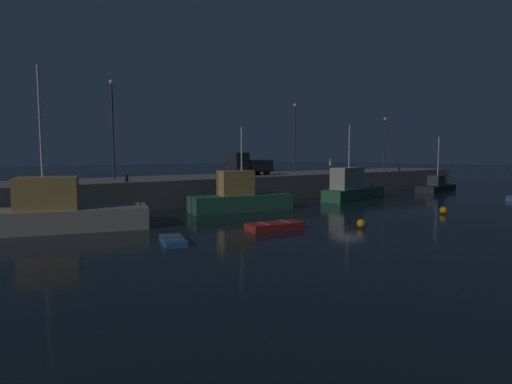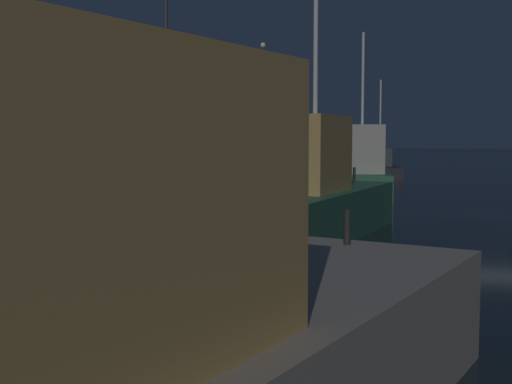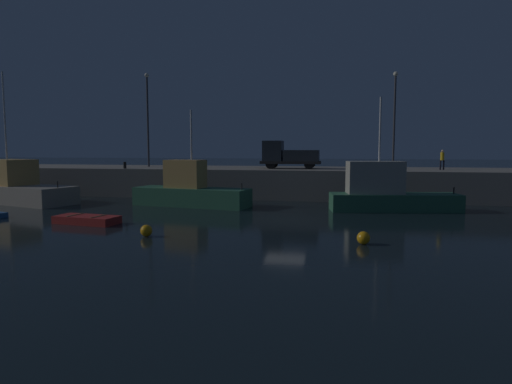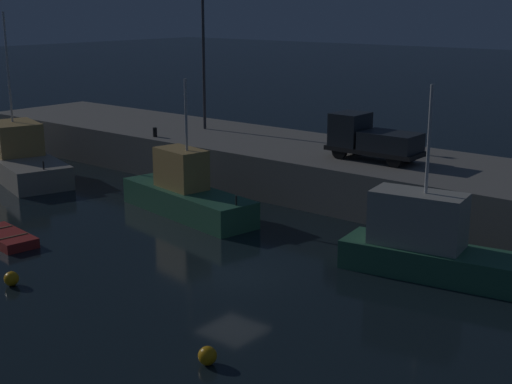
# 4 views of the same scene
# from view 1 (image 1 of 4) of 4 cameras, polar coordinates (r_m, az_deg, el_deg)

# --- Properties ---
(ground_plane) EXTENTS (320.00, 320.00, 0.00)m
(ground_plane) POSITION_cam_1_polar(r_m,az_deg,el_deg) (38.87, 12.44, -2.40)
(ground_plane) COLOR black
(pier_quay) EXTENTS (69.68, 9.08, 2.61)m
(pier_quay) POSITION_cam_1_polar(r_m,az_deg,el_deg) (49.46, -0.34, 0.86)
(pier_quay) COLOR gray
(pier_quay) RESTS_ON ground
(fishing_trawler_red) EXTENTS (9.50, 4.11, 7.41)m
(fishing_trawler_red) POSITION_cam_1_polar(r_m,az_deg,el_deg) (37.37, -2.20, -0.80)
(fishing_trawler_red) COLOR #2D6647
(fishing_trawler_red) RESTS_ON ground
(fishing_boat_blue) EXTENTS (8.40, 3.79, 7.29)m
(fishing_boat_blue) POSITION_cam_1_polar(r_m,az_deg,el_deg) (61.57, 23.19, 0.72)
(fishing_boat_blue) COLOR #232328
(fishing_boat_blue) RESTS_ON ground
(fishing_boat_white) EXTENTS (11.54, 6.55, 10.72)m
(fishing_boat_white) POSITION_cam_1_polar(r_m,az_deg,el_deg) (30.91, -25.22, -2.43)
(fishing_boat_white) COLOR gray
(fishing_boat_white) RESTS_ON ground
(fishing_boat_orange) EXTENTS (9.31, 3.79, 8.08)m
(fishing_boat_orange) POSITION_cam_1_polar(r_m,az_deg,el_deg) (47.28, 12.78, 0.54)
(fishing_boat_orange) COLOR #2D6647
(fishing_boat_orange) RESTS_ON ground
(dinghy_orange_near) EXTENTS (3.17, 2.28, 0.42)m
(dinghy_orange_near) POSITION_cam_1_polar(r_m,az_deg,el_deg) (53.63, 31.28, -0.76)
(dinghy_orange_near) COLOR #2D6099
(dinghy_orange_near) RESTS_ON ground
(rowboat_white_mid) EXTENTS (1.96, 3.02, 0.37)m
(rowboat_white_mid) POSITION_cam_1_polar(r_m,az_deg,el_deg) (24.57, -11.17, -6.45)
(rowboat_white_mid) COLOR #2D6099
(rowboat_white_mid) RESTS_ON ground
(dinghy_red_small) EXTENTS (4.01, 2.10, 0.51)m
(dinghy_red_small) POSITION_cam_1_polar(r_m,az_deg,el_deg) (28.37, 2.56, -4.63)
(dinghy_red_small) COLOR #B22823
(dinghy_red_small) RESTS_ON ground
(mooring_buoy_near) EXTENTS (0.61, 0.61, 0.61)m
(mooring_buoy_near) POSITION_cam_1_polar(r_m,az_deg,el_deg) (29.88, 14.03, -4.15)
(mooring_buoy_near) COLOR orange
(mooring_buoy_near) RESTS_ON ground
(mooring_buoy_mid) EXTENTS (0.62, 0.62, 0.62)m
(mooring_buoy_mid) POSITION_cam_1_polar(r_m,az_deg,el_deg) (38.86, 24.00, -2.28)
(mooring_buoy_mid) COLOR orange
(mooring_buoy_mid) RESTS_ON ground
(lamp_post_west) EXTENTS (0.44, 0.44, 9.39)m
(lamp_post_west) POSITION_cam_1_polar(r_m,az_deg,el_deg) (42.72, -18.83, 8.87)
(lamp_post_west) COLOR #38383D
(lamp_post_west) RESTS_ON pier_quay
(lamp_post_east) EXTENTS (0.44, 0.44, 8.96)m
(lamp_post_east) POSITION_cam_1_polar(r_m,az_deg,el_deg) (56.01, 5.27, 7.98)
(lamp_post_east) COLOR #38383D
(lamp_post_east) RESTS_ON pier_quay
(lamp_post_central) EXTENTS (0.44, 0.44, 7.90)m
(lamp_post_central) POSITION_cam_1_polar(r_m,az_deg,el_deg) (67.65, 16.99, 6.84)
(lamp_post_central) COLOR #38383D
(lamp_post_central) RESTS_ON pier_quay
(utility_truck) EXTENTS (5.49, 2.13, 2.56)m
(utility_truck) POSITION_cam_1_polar(r_m,az_deg,el_deg) (47.66, -1.11, 3.74)
(utility_truck) COLOR black
(utility_truck) RESTS_ON pier_quay
(dockworker) EXTENTS (0.43, 0.43, 1.75)m
(dockworker) POSITION_cam_1_polar(r_m,az_deg,el_deg) (56.60, 10.02, 3.67)
(dockworker) COLOR black
(dockworker) RESTS_ON pier_quay
(bollard_west) EXTENTS (0.28, 0.28, 0.55)m
(bollard_west) POSITION_cam_1_polar(r_m,az_deg,el_deg) (63.06, 18.79, 2.97)
(bollard_west) COLOR black
(bollard_west) RESTS_ON pier_quay
(bollard_central) EXTENTS (0.28, 0.28, 0.62)m
(bollard_central) POSITION_cam_1_polar(r_m,az_deg,el_deg) (38.36, -17.09, 1.76)
(bollard_central) COLOR black
(bollard_central) RESTS_ON pier_quay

